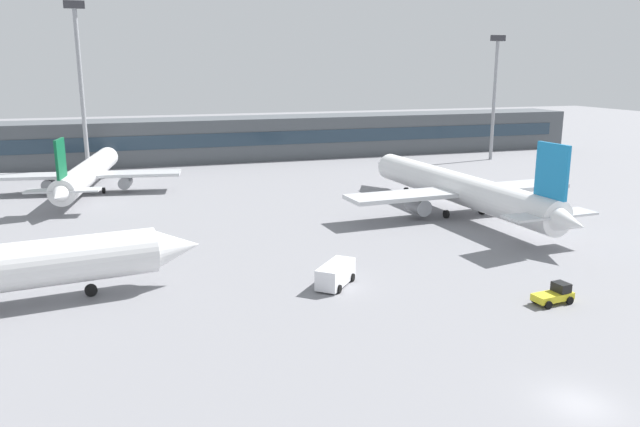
% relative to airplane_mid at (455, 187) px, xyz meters
% --- Properties ---
extents(ground_plane, '(400.00, 400.00, 0.00)m').
position_rel_airplane_mid_xyz_m(ground_plane, '(-18.38, -6.90, -3.57)').
color(ground_plane, gray).
extents(terminal_building, '(158.90, 12.13, 9.00)m').
position_rel_airplane_mid_xyz_m(terminal_building, '(-18.38, 59.94, 0.93)').
color(terminal_building, '#4C5156').
rests_on(terminal_building, ground_plane).
extents(airplane_mid, '(33.09, 47.43, 11.71)m').
position_rel_airplane_mid_xyz_m(airplane_mid, '(0.00, 0.00, 0.00)').
color(airplane_mid, white).
rests_on(airplane_mid, ground_plane).
extents(airplane_far, '(29.44, 41.83, 10.37)m').
position_rel_airplane_mid_xyz_m(airplane_far, '(-48.72, 31.49, -0.41)').
color(airplane_far, silver).
rests_on(airplane_far, ground_plane).
extents(baggage_tug_yellow, '(3.75, 2.16, 1.75)m').
position_rel_airplane_mid_xyz_m(baggage_tug_yellow, '(-9.02, -32.74, -2.77)').
color(baggage_tug_yellow, yellow).
rests_on(baggage_tug_yellow, ground_plane).
extents(service_van_white, '(4.94, 5.22, 2.08)m').
position_rel_airplane_mid_xyz_m(service_van_white, '(-25.44, -22.81, -2.46)').
color(service_van_white, white).
rests_on(service_van_white, ground_plane).
extents(floodlight_tower_west, '(3.20, 0.80, 26.14)m').
position_rel_airplane_mid_xyz_m(floodlight_tower_west, '(33.21, 42.23, 11.53)').
color(floodlight_tower_west, gray).
rests_on(floodlight_tower_west, ground_plane).
extents(floodlight_tower_east, '(3.20, 0.80, 29.95)m').
position_rel_airplane_mid_xyz_m(floodlight_tower_east, '(-48.95, 36.04, 13.49)').
color(floodlight_tower_east, gray).
rests_on(floodlight_tower_east, ground_plane).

